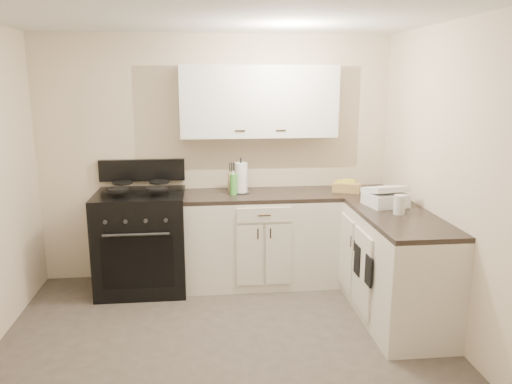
{
  "coord_description": "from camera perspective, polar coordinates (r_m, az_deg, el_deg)",
  "views": [
    {
      "loc": [
        -0.14,
        -3.33,
        2.05
      ],
      "look_at": [
        0.31,
        0.85,
        1.1
      ],
      "focal_mm": 35.0,
      "sensor_mm": 36.0,
      "label": 1
    }
  ],
  "objects": [
    {
      "name": "floor",
      "position": [
        3.92,
        -3.39,
        -18.9
      ],
      "size": [
        3.6,
        3.6,
        0.0
      ],
      "primitive_type": "plane",
      "color": "#473F38",
      "rests_on": "ground"
    },
    {
      "name": "ceiling",
      "position": [
        3.36,
        -3.98,
        20.34
      ],
      "size": [
        3.6,
        3.6,
        0.0
      ],
      "primitive_type": "plane",
      "color": "white",
      "rests_on": "wall_back"
    },
    {
      "name": "wall_back",
      "position": [
        5.2,
        -4.54,
        3.81
      ],
      "size": [
        3.6,
        0.0,
        3.6
      ],
      "primitive_type": "plane",
      "rotation": [
        1.57,
        0.0,
        0.0
      ],
      "color": "beige",
      "rests_on": "ground"
    },
    {
      "name": "wall_right",
      "position": [
        3.94,
        23.52,
        -0.11
      ],
      "size": [
        0.0,
        3.6,
        3.6
      ],
      "primitive_type": "plane",
      "rotation": [
        1.57,
        0.0,
        -1.57
      ],
      "color": "beige",
      "rests_on": "ground"
    },
    {
      "name": "wall_front",
      "position": [
        1.74,
        -0.95,
        -14.84
      ],
      "size": [
        3.6,
        0.0,
        3.6
      ],
      "primitive_type": "plane",
      "rotation": [
        -1.57,
        0.0,
        0.0
      ],
      "color": "beige",
      "rests_on": "ground"
    },
    {
      "name": "base_cabinets_back",
      "position": [
        5.12,
        0.5,
        -5.5
      ],
      "size": [
        1.55,
        0.6,
        0.9
      ],
      "primitive_type": "cube",
      "color": "silver",
      "rests_on": "floor"
    },
    {
      "name": "base_cabinets_right",
      "position": [
        4.77,
        14.48,
        -7.33
      ],
      "size": [
        0.6,
        1.9,
        0.9
      ],
      "primitive_type": "cube",
      "color": "silver",
      "rests_on": "floor"
    },
    {
      "name": "countertop_back",
      "position": [
        4.99,
        0.51,
        -0.37
      ],
      "size": [
        1.55,
        0.6,
        0.04
      ],
      "primitive_type": "cube",
      "color": "black",
      "rests_on": "base_cabinets_back"
    },
    {
      "name": "countertop_right",
      "position": [
        4.63,
        14.8,
        -1.85
      ],
      "size": [
        0.6,
        1.9,
        0.04
      ],
      "primitive_type": "cube",
      "color": "black",
      "rests_on": "base_cabinets_right"
    },
    {
      "name": "upper_cabinets",
      "position": [
        5.02,
        0.33,
        10.31
      ],
      "size": [
        1.55,
        0.3,
        0.7
      ],
      "primitive_type": "cube",
      "color": "silver",
      "rests_on": "wall_back"
    },
    {
      "name": "stove",
      "position": [
        5.1,
        -12.87,
        -5.79
      ],
      "size": [
        0.86,
        0.73,
        1.04
      ],
      "primitive_type": "cube",
      "color": "black",
      "rests_on": "floor"
    },
    {
      "name": "knife_block",
      "position": [
        5.04,
        -2.65,
        1.19
      ],
      "size": [
        0.1,
        0.09,
        0.21
      ],
      "primitive_type": "cube",
      "rotation": [
        0.0,
        0.0,
        0.05
      ],
      "color": "tan",
      "rests_on": "countertop_back"
    },
    {
      "name": "paper_towel",
      "position": [
        4.98,
        -1.73,
        1.62
      ],
      "size": [
        0.17,
        0.17,
        0.31
      ],
      "primitive_type": "cylinder",
      "rotation": [
        0.0,
        0.0,
        -0.39
      ],
      "color": "white",
      "rests_on": "countertop_back"
    },
    {
      "name": "soap_bottle",
      "position": [
        4.92,
        -2.62,
        0.87
      ],
      "size": [
        0.08,
        0.08,
        0.21
      ],
      "primitive_type": "cylinder",
      "rotation": [
        0.0,
        0.0,
        0.17
      ],
      "color": "#52B746",
      "rests_on": "countertop_back"
    },
    {
      "name": "picture_frame",
      "position": [
        5.21,
        -2.06,
        1.16
      ],
      "size": [
        0.11,
        0.06,
        0.14
      ],
      "primitive_type": "cube",
      "rotation": [
        -0.14,
        0.0,
        -0.23
      ],
      "color": "black",
      "rests_on": "countertop_back"
    },
    {
      "name": "wicker_basket",
      "position": [
        5.15,
        10.33,
        0.56
      ],
      "size": [
        0.32,
        0.27,
        0.09
      ],
      "primitive_type": "cube",
      "rotation": [
        0.0,
        0.0,
        -0.4
      ],
      "color": "tan",
      "rests_on": "countertop_right"
    },
    {
      "name": "countertop_grill",
      "position": [
        4.64,
        14.56,
        -0.78
      ],
      "size": [
        0.38,
        0.36,
        0.12
      ],
      "primitive_type": "cube",
      "rotation": [
        0.0,
        0.0,
        0.2
      ],
      "color": "white",
      "rests_on": "countertop_right"
    },
    {
      "name": "glass_jar",
      "position": [
        4.37,
        16.09,
        -1.4
      ],
      "size": [
        0.12,
        0.12,
        0.16
      ],
      "primitive_type": "cylinder",
      "rotation": [
        0.0,
        0.0,
        0.21
      ],
      "color": "silver",
      "rests_on": "countertop_right"
    },
    {
      "name": "oven_mitt_near",
      "position": [
        4.19,
        12.76,
        -8.78
      ],
      "size": [
        0.02,
        0.14,
        0.25
      ],
      "primitive_type": "cube",
      "color": "black",
      "rests_on": "base_cabinets_right"
    },
    {
      "name": "oven_mitt_far",
      "position": [
        4.46,
        11.54,
        -7.62
      ],
      "size": [
        0.02,
        0.15,
        0.26
      ],
      "primitive_type": "cube",
      "color": "black",
      "rests_on": "base_cabinets_right"
    }
  ]
}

